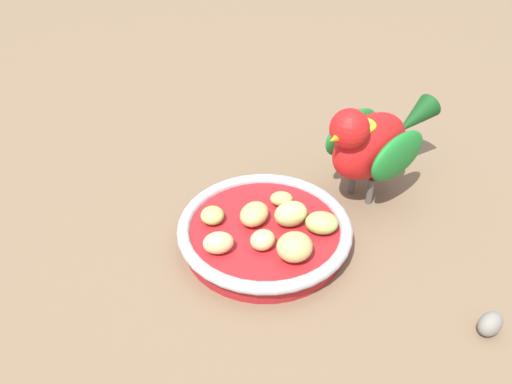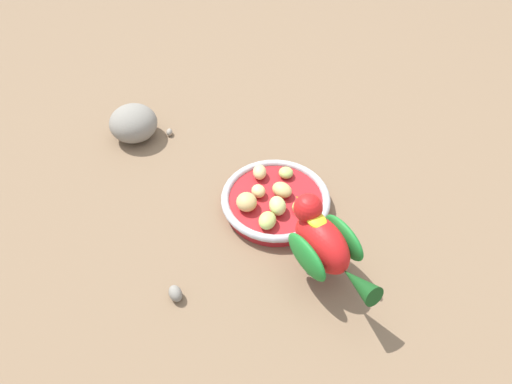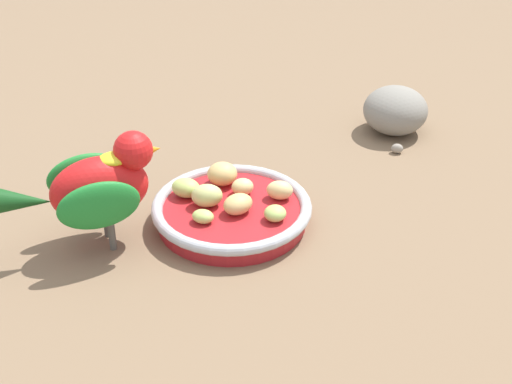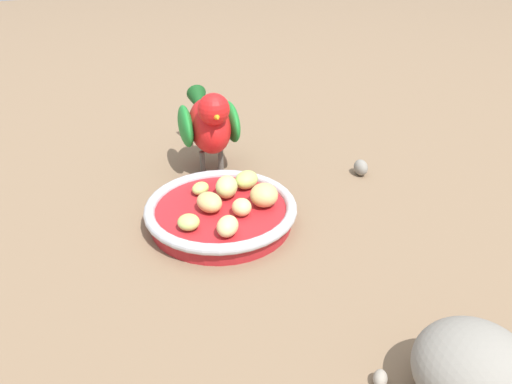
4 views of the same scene
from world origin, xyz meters
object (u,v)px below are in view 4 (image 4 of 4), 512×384
object	(u,v)px
apple_piece_1	(227,187)
apple_piece_5	(200,188)
apple_piece_2	(242,207)
apple_piece_7	(264,195)
feeding_bowl	(225,212)
rock_large	(473,369)
pebble_0	(361,168)
parrot	(209,122)
apple_piece_3	(246,180)
pebble_1	(380,379)
apple_piece_0	(209,202)
apple_piece_6	(189,222)
apple_piece_4	(228,226)

from	to	relation	value
apple_piece_1	apple_piece_5	xyz separation A→B (m)	(0.02, 0.03, -0.01)
apple_piece_2	apple_piece_7	distance (m)	0.03
feeding_bowl	rock_large	bearing A→B (deg)	-166.36
rock_large	pebble_0	distance (m)	0.39
parrot	feeding_bowl	bearing A→B (deg)	-3.88
apple_piece_3	parrot	world-z (taller)	parrot
apple_piece_7	rock_large	distance (m)	0.30
feeding_bowl	apple_piece_5	bearing A→B (deg)	18.43
pebble_1	apple_piece_1	bearing A→B (deg)	2.17
feeding_bowl	apple_piece_7	size ratio (longest dim) A/B	5.12
parrot	pebble_0	bearing A→B (deg)	70.23
parrot	pebble_0	xyz separation A→B (m)	(-0.11, -0.19, -0.06)
apple_piece_0	pebble_1	bearing A→B (deg)	-171.26
apple_piece_3	parrot	xyz separation A→B (m)	(0.11, 0.01, 0.04)
apple_piece_0	apple_piece_3	bearing A→B (deg)	-62.45
apple_piece_1	rock_large	xyz separation A→B (m)	(-0.34, -0.06, -0.00)
parrot	pebble_1	size ratio (longest dim) A/B	11.62
apple_piece_7	parrot	size ratio (longest dim) A/B	0.19
apple_piece_3	apple_piece_6	bearing A→B (deg)	121.64
feeding_bowl	apple_piece_2	xyz separation A→B (m)	(-0.02, -0.01, 0.02)
apple_piece_3	apple_piece_6	xyz separation A→B (m)	(-0.06, 0.10, -0.00)
apple_piece_4	apple_piece_3	bearing A→B (deg)	-34.92
apple_piece_1	feeding_bowl	bearing A→B (deg)	153.40
feeding_bowl	pebble_1	xyz separation A→B (m)	(-0.28, -0.02, -0.01)
pebble_0	pebble_1	size ratio (longest dim) A/B	1.66
apple_piece_3	apple_piece_7	distance (m)	0.05
feeding_bowl	apple_piece_4	xyz separation A→B (m)	(-0.05, 0.02, 0.02)
apple_piece_2	apple_piece_3	bearing A→B (deg)	-28.83
apple_piece_0	apple_piece_4	world-z (taller)	same
pebble_0	apple_piece_7	bearing A→B (deg)	105.81
apple_piece_0	apple_piece_5	distance (m)	0.04
feeding_bowl	apple_piece_4	world-z (taller)	apple_piece_4
apple_piece_1	rock_large	world-z (taller)	rock_large
apple_piece_1	apple_piece_3	bearing A→B (deg)	-71.35
pebble_0	apple_piece_5	bearing A→B (deg)	88.01
pebble_0	apple_piece_0	bearing A→B (deg)	97.96
feeding_bowl	apple_piece_3	world-z (taller)	apple_piece_3
feeding_bowl	apple_piece_4	size ratio (longest dim) A/B	6.01
apple_piece_0	apple_piece_6	world-z (taller)	apple_piece_0
apple_piece_2	apple_piece_6	world-z (taller)	apple_piece_2
apple_piece_4	parrot	bearing A→B (deg)	-15.13
apple_piece_1	apple_piece_7	xyz separation A→B (m)	(-0.04, -0.03, 0.00)
apple_piece_6	pebble_0	size ratio (longest dim) A/B	0.95
rock_large	pebble_1	world-z (taller)	rock_large
apple_piece_2	rock_large	world-z (taller)	rock_large
parrot	rock_large	size ratio (longest dim) A/B	2.04
apple_piece_1	apple_piece_6	distance (m)	0.08
apple_piece_6	pebble_0	distance (m)	0.29
apple_piece_3	feeding_bowl	bearing A→B (deg)	128.81
rock_large	pebble_0	bearing A→B (deg)	-23.06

